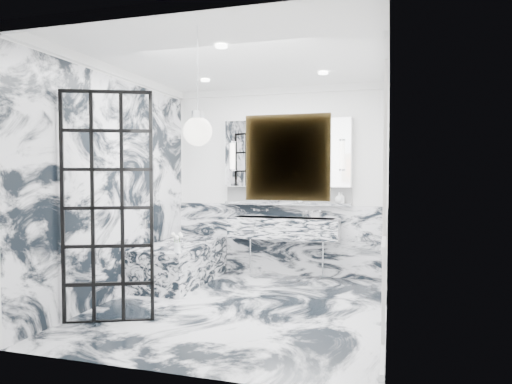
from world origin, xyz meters
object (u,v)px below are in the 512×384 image
(mirror_cabinet, at_px, (287,153))
(crittall_door, at_px, (107,208))
(trough_sink, at_px, (284,228))
(bathtub, at_px, (181,262))

(mirror_cabinet, bearing_deg, crittall_door, -116.25)
(crittall_door, relative_size, mirror_cabinet, 1.23)
(trough_sink, height_order, bathtub, trough_sink)
(crittall_door, height_order, trough_sink, crittall_door)
(crittall_door, distance_m, bathtub, 1.99)
(trough_sink, bearing_deg, mirror_cabinet, 90.00)
(trough_sink, height_order, mirror_cabinet, mirror_cabinet)
(crittall_door, height_order, mirror_cabinet, crittall_door)
(trough_sink, distance_m, mirror_cabinet, 1.10)
(mirror_cabinet, bearing_deg, trough_sink, -90.00)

